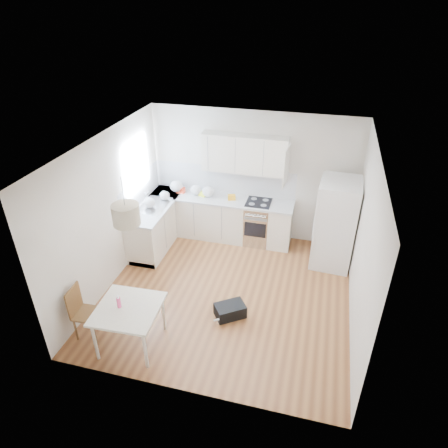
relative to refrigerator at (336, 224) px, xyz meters
The scene contains 29 objects.
floor 2.42m from the refrigerator, 140.39° to the right, with size 4.20×4.20×0.00m, color brown.
ceiling 2.92m from the refrigerator, 140.39° to the right, with size 4.20×4.20×0.00m, color white.
wall_back 1.93m from the refrigerator, 159.47° to the left, with size 4.20×4.20×0.00m, color beige.
wall_left 4.14m from the refrigerator, 159.40° to the right, with size 4.20×4.20×0.00m, color beige.
wall_right 1.57m from the refrigerator, 76.27° to the right, with size 4.20×4.20×0.00m, color beige.
window_glassblock 3.95m from the refrigerator, behind, with size 0.02×1.00×1.00m, color #BFE0F9.
cabinets_back 2.41m from the refrigerator, behind, with size 3.00×0.60×0.88m, color silver.
cabinets_left 3.58m from the refrigerator, behind, with size 0.60×1.80×0.88m, color silver.
counter_back 2.37m from the refrigerator, behind, with size 3.02×0.64×0.04m, color #B9BCBF.
counter_left 3.56m from the refrigerator, behind, with size 0.64×1.82×0.04m, color #B9BCBF.
backsplash_back 2.46m from the refrigerator, 164.56° to the left, with size 3.00×0.01×0.58m, color white.
backsplash_left 3.86m from the refrigerator, behind, with size 0.01×1.80×0.58m, color white.
upper_cabinets 2.21m from the refrigerator, 165.40° to the left, with size 1.70×0.32×0.75m, color silver.
range_oven 1.64m from the refrigerator, 167.10° to the left, with size 0.50×0.61×0.88m, color #BBBDC0, non-canonical shape.
sink 3.56m from the refrigerator, behind, with size 0.50×0.80×0.16m, color #BBBDC0, non-canonical shape.
refrigerator is the anchor object (origin of this frame).
dining_table 4.10m from the refrigerator, 133.85° to the right, with size 0.94×0.94×0.71m.
dining_chair 4.62m from the refrigerator, 140.32° to the right, with size 0.37×0.37×0.87m, color #4A2E16, non-canonical shape.
drink_bottle 4.19m from the refrigerator, 134.95° to the right, with size 0.06×0.06×0.20m, color #EE427B.
gym_bag 2.64m from the refrigerator, 127.85° to the right, with size 0.48×0.31×0.22m, color black.
pendant_lamp 4.14m from the refrigerator, 134.11° to the right, with size 0.35×0.35×0.28m, color #C1B895.
grocery_bag_a 3.36m from the refrigerator, behind, with size 0.28×0.24×0.25m, color silver.
grocery_bag_b 2.91m from the refrigerator, behind, with size 0.24×0.20×0.22m, color silver.
grocery_bag_c 2.65m from the refrigerator, behind, with size 0.25×0.21×0.22m, color silver.
grocery_bag_d 3.44m from the refrigerator, behind, with size 0.21×0.18×0.19m, color silver.
grocery_bag_e 3.62m from the refrigerator, behind, with size 0.24×0.20×0.21m, color silver.
snack_orange 2.14m from the refrigerator, behind, with size 0.15×0.10×0.11m, color orange.
snack_yellow 2.77m from the refrigerator, behind, with size 0.15×0.09×0.10m, color yellow.
snack_red 3.26m from the refrigerator, behind, with size 0.17×0.10×0.12m, color red.
Camera 1 is at (1.34, -5.33, 4.64)m, focal length 32.00 mm.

